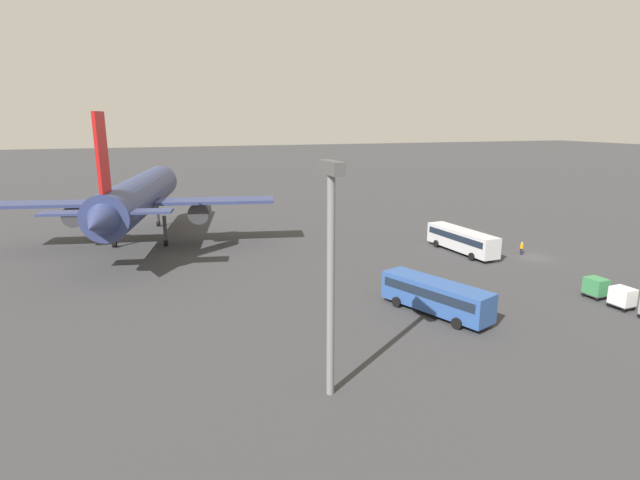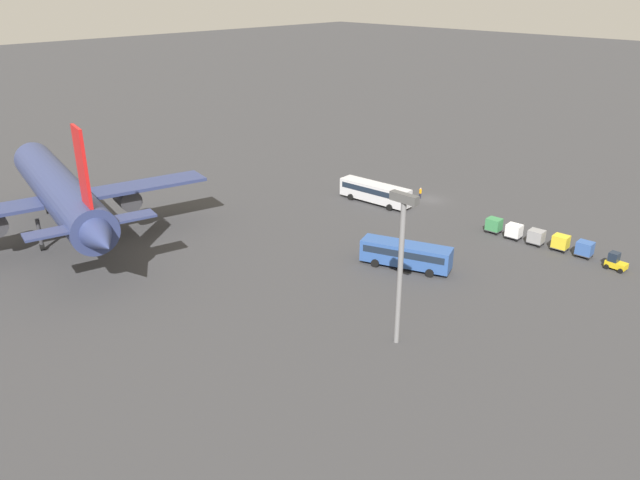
{
  "view_description": "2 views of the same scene",
  "coord_description": "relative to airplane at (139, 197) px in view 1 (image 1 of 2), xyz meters",
  "views": [
    {
      "loc": [
        -49.8,
        47.14,
        17.43
      ],
      "look_at": [
        3.21,
        28.32,
        3.86
      ],
      "focal_mm": 28.0,
      "sensor_mm": 36.0,
      "label": 1
    },
    {
      "loc": [
        -53.52,
        78.55,
        32.59
      ],
      "look_at": [
        -3.38,
        28.1,
        2.47
      ],
      "focal_mm": 35.0,
      "sensor_mm": 36.0,
      "label": 2
    }
  ],
  "objects": [
    {
      "name": "ground_plane",
      "position": [
        -24.27,
        -47.94,
        -6.9
      ],
      "size": [
        600.0,
        600.0,
        0.0
      ],
      "primitive_type": "plane",
      "color": "#38383A"
    },
    {
      "name": "airplane",
      "position": [
        0.0,
        0.0,
        0.0
      ],
      "size": [
        44.55,
        37.76,
        18.33
      ],
      "rotation": [
        0.0,
        0.0,
        -0.21
      ],
      "color": "navy",
      "rests_on": "ground"
    },
    {
      "name": "shuttle_bus_near",
      "position": [
        -19.13,
        -40.53,
        -5.02
      ],
      "size": [
        12.14,
        3.56,
        3.12
      ],
      "rotation": [
        0.0,
        0.0,
        0.07
      ],
      "color": "silver",
      "rests_on": "ground"
    },
    {
      "name": "shuttle_bus_far",
      "position": [
        -36.89,
        -25.25,
        -5.04
      ],
      "size": [
        11.16,
        6.38,
        3.09
      ],
      "rotation": [
        0.0,
        0.0,
        0.36
      ],
      "color": "#2D5199",
      "rests_on": "ground"
    },
    {
      "name": "worker_person",
      "position": [
        -22.8,
        -47.36,
        -6.03
      ],
      "size": [
        0.38,
        0.38,
        1.74
      ],
      "color": "#1E1E2D",
      "rests_on": "ground"
    },
    {
      "name": "cargo_cart_white",
      "position": [
        -41.73,
        -42.61,
        -5.71
      ],
      "size": [
        2.1,
        1.8,
        2.06
      ],
      "rotation": [
        0.0,
        0.0,
        0.06
      ],
      "color": "#38383D",
      "rests_on": "ground"
    },
    {
      "name": "cargo_cart_green",
      "position": [
        -38.65,
        -42.7,
        -5.71
      ],
      "size": [
        2.1,
        1.8,
        2.06
      ],
      "rotation": [
        0.0,
        0.0,
        0.06
      ],
      "color": "#38383D",
      "rests_on": "ground"
    },
    {
      "name": "light_pole",
      "position": [
        -46.59,
        -11.26,
        2.56
      ],
      "size": [
        2.8,
        0.7,
        15.11
      ],
      "color": "slate",
      "rests_on": "ground"
    }
  ]
}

